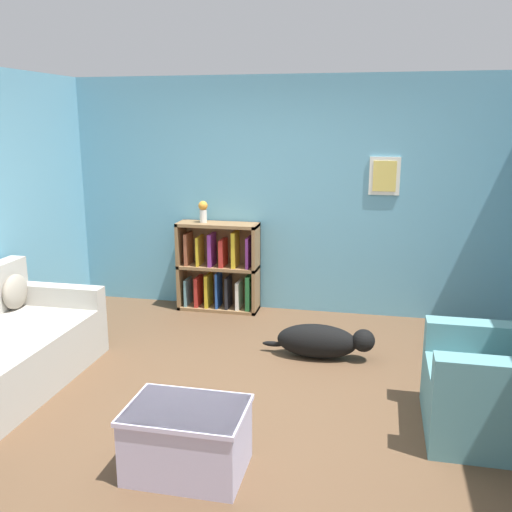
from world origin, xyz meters
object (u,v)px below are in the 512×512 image
bookshelf (220,269)px  dog (322,341)px  coffee_table (187,438)px  vase (203,210)px

bookshelf → dog: (1.29, -1.15, -0.32)m
dog → bookshelf: bearing=138.3°
dog → coffee_table: bearing=-108.3°
vase → coffee_table: bearing=-74.7°
bookshelf → coffee_table: 3.14m
bookshelf → dog: bookshelf is taller
bookshelf → dog: 1.76m
bookshelf → dog: size_ratio=0.97×
bookshelf → dog: bearing=-41.7°
bookshelf → coffee_table: size_ratio=1.38×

